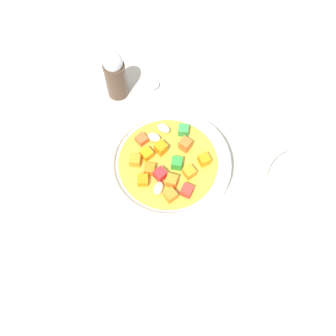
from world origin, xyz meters
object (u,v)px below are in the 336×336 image
Objects in this scene: soup_bowl_main at (168,167)px; pepper_shaker at (117,74)px; spoon at (189,97)px; side_bowl_small at (303,187)px.

soup_bowl_main is 1.99× the size of pepper_shaker.
spoon is at bearing -35.55° from pepper_shaker.
spoon is 23.19cm from side_bowl_small.
soup_bowl_main reaches higher than spoon.
side_bowl_small is at bearing 155.98° from spoon.
pepper_shaker is at bearing 117.67° from side_bowl_small.
side_bowl_small is 33.03cm from pepper_shaker.
soup_bowl_main is at bearing 98.66° from spoon.
pepper_shaker reaches higher than soup_bowl_main.
soup_bowl_main is 1.71× the size of side_bowl_small.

